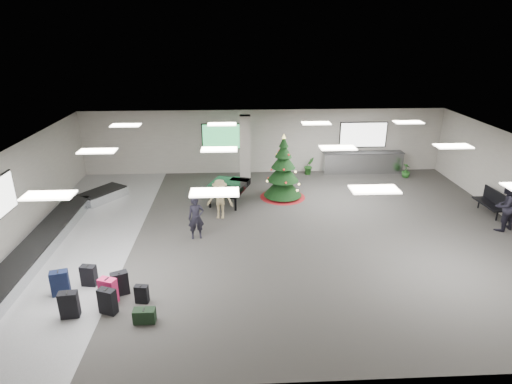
{
  "coord_description": "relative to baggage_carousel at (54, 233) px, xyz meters",
  "views": [
    {
      "loc": [
        -1.48,
        -13.85,
        6.92
      ],
      "look_at": [
        -0.72,
        1.0,
        1.21
      ],
      "focal_mm": 30.0,
      "sensor_mm": 36.0,
      "label": 1
    }
  ],
  "objects": [
    {
      "name": "ground",
      "position": [
        7.84,
        0.08,
        -0.21
      ],
      "size": [
        18.0,
        18.0,
        0.0
      ],
      "primitive_type": "plane",
      "color": "#373532",
      "rests_on": "ground"
    },
    {
      "name": "room_envelope",
      "position": [
        7.46,
        0.75,
        2.12
      ],
      "size": [
        18.02,
        14.02,
        3.21
      ],
      "color": "#9E9890",
      "rests_on": "ground"
    },
    {
      "name": "baggage_carousel",
      "position": [
        0.0,
        0.0,
        0.0
      ],
      "size": [
        2.28,
        9.71,
        0.43
      ],
      "color": "silver",
      "rests_on": "ground"
    },
    {
      "name": "service_counter",
      "position": [
        12.84,
        6.73,
        0.33
      ],
      "size": [
        4.05,
        0.65,
        1.08
      ],
      "color": "silver",
      "rests_on": "ground"
    },
    {
      "name": "suitcase_0",
      "position": [
        2.09,
        -4.45,
        0.15
      ],
      "size": [
        0.49,
        0.31,
        0.74
      ],
      "rotation": [
        0.0,
        0.0,
        0.12
      ],
      "color": "black",
      "rests_on": "ground"
    },
    {
      "name": "suitcase_1",
      "position": [
        3.01,
        -4.33,
        0.14
      ],
      "size": [
        0.51,
        0.39,
        0.72
      ],
      "rotation": [
        0.0,
        0.0,
        -0.38
      ],
      "color": "black",
      "rests_on": "ground"
    },
    {
      "name": "pink_suitcase",
      "position": [
        2.91,
        -3.86,
        0.15
      ],
      "size": [
        0.52,
        0.41,
        0.74
      ],
      "rotation": [
        0.0,
        0.0,
        -0.37
      ],
      "color": "#D01B54",
      "rests_on": "ground"
    },
    {
      "name": "suitcase_3",
      "position": [
        3.13,
        -3.49,
        0.13
      ],
      "size": [
        0.51,
        0.42,
        0.7
      ],
      "rotation": [
        0.0,
        0.0,
        0.44
      ],
      "color": "black",
      "rests_on": "ground"
    },
    {
      "name": "navy_suitcase",
      "position": [
        1.48,
        -3.43,
        0.15
      ],
      "size": [
        0.52,
        0.39,
        0.74
      ],
      "rotation": [
        0.0,
        0.0,
        0.26
      ],
      "color": "black",
      "rests_on": "ground"
    },
    {
      "name": "green_duffel",
      "position": [
        4.02,
        -4.75,
        -0.03
      ],
      "size": [
        0.55,
        0.28,
        0.38
      ],
      "rotation": [
        0.0,
        0.0,
        -0.01
      ],
      "color": "black",
      "rests_on": "ground"
    },
    {
      "name": "suitcase_7",
      "position": [
        3.8,
        -3.91,
        0.04
      ],
      "size": [
        0.38,
        0.24,
        0.53
      ],
      "rotation": [
        0.0,
        0.0,
        -0.15
      ],
      "color": "black",
      "rests_on": "ground"
    },
    {
      "name": "suitcase_8",
      "position": [
        2.13,
        -3.0,
        0.1
      ],
      "size": [
        0.46,
        0.31,
        0.64
      ],
      "rotation": [
        0.0,
        0.0,
        -0.17
      ],
      "color": "black",
      "rests_on": "ground"
    },
    {
      "name": "christmas_tree",
      "position": [
        8.42,
        3.56,
        0.75
      ],
      "size": [
        1.97,
        1.97,
        2.82
      ],
      "color": "maroon",
      "rests_on": "ground"
    },
    {
      "name": "grand_piano",
      "position": [
        6.02,
        2.92,
        0.53
      ],
      "size": [
        1.93,
        2.19,
        1.05
      ],
      "rotation": [
        0.0,
        0.0,
        -0.34
      ],
      "color": "black",
      "rests_on": "ground"
    },
    {
      "name": "bench",
      "position": [
        16.44,
        1.31,
        0.34
      ],
      "size": [
        0.56,
        1.55,
        0.97
      ],
      "rotation": [
        0.0,
        0.0,
        0.03
      ],
      "color": "black",
      "rests_on": "ground"
    },
    {
      "name": "traveler_a",
      "position": [
        4.98,
        -0.17,
        0.56
      ],
      "size": [
        0.62,
        0.47,
        1.54
      ],
      "primitive_type": "imported",
      "rotation": [
        0.0,
        0.0,
        0.19
      ],
      "color": "black",
      "rests_on": "ground"
    },
    {
      "name": "traveler_b",
      "position": [
        5.76,
        1.5,
        0.57
      ],
      "size": [
        1.09,
        0.73,
        1.57
      ],
      "primitive_type": "imported",
      "rotation": [
        0.0,
        0.0,
        -0.16
      ],
      "color": "#99875F",
      "rests_on": "ground"
    },
    {
      "name": "traveler_bench",
      "position": [
        16.03,
        -0.09,
        0.73
      ],
      "size": [
        1.12,
        1.01,
        1.89
      ],
      "primitive_type": "imported",
      "rotation": [
        0.0,
        0.0,
        3.53
      ],
      "color": "black",
      "rests_on": "ground"
    },
    {
      "name": "potted_plant_left",
      "position": [
        10.08,
        6.58,
        0.24
      ],
      "size": [
        0.6,
        0.53,
        0.91
      ],
      "primitive_type": "imported",
      "rotation": [
        0.0,
        0.0,
        0.3
      ],
      "color": "#16451A",
      "rests_on": "ground"
    },
    {
      "name": "potted_plant_right",
      "position": [
        14.79,
        5.87,
        0.14
      ],
      "size": [
        0.53,
        0.53,
        0.71
      ],
      "primitive_type": "imported",
      "rotation": [
        0.0,
        0.0,
        2.01
      ],
      "color": "#16451A",
      "rests_on": "ground"
    }
  ]
}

